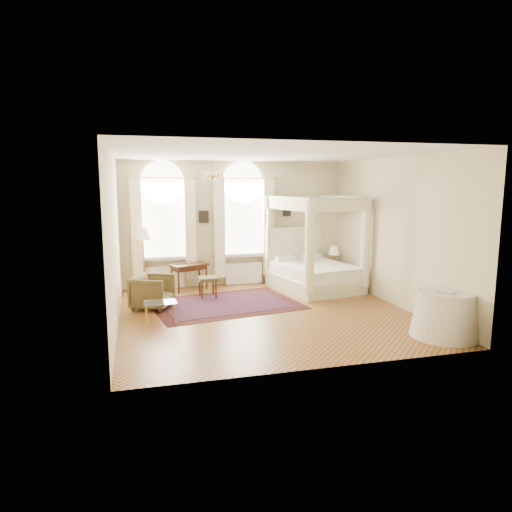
{
  "coord_description": "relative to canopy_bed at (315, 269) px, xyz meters",
  "views": [
    {
      "loc": [
        -2.6,
        -8.97,
        2.72
      ],
      "look_at": [
        -0.11,
        0.4,
        1.17
      ],
      "focal_mm": 32.0,
      "sensor_mm": 36.0,
      "label": 1
    }
  ],
  "objects": [
    {
      "name": "window_left",
      "position": [
        -3.73,
        1.06,
        0.94
      ],
      "size": [
        1.62,
        0.27,
        3.29
      ],
      "color": "white",
      "rests_on": "room_walls"
    },
    {
      "name": "armchair",
      "position": [
        -4.13,
        -0.79,
        -0.18
      ],
      "size": [
        1.06,
        1.05,
        0.74
      ],
      "primitive_type": "imported",
      "rotation": [
        0.0,
        0.0,
        1.15
      ],
      "color": "#4A3D1F",
      "rests_on": "ground"
    },
    {
      "name": "room_walls",
      "position": [
        -1.83,
        -1.81,
        1.44
      ],
      "size": [
        6.0,
        6.0,
        6.0
      ],
      "color": "beige",
      "rests_on": "ground"
    },
    {
      "name": "nightstand_lamp",
      "position": [
        0.92,
        0.85,
        0.29
      ],
      "size": [
        0.3,
        0.3,
        0.44
      ],
      "color": "#BB883E",
      "rests_on": "nightstand"
    },
    {
      "name": "canopy_bed",
      "position": [
        0.0,
        0.0,
        0.0
      ],
      "size": [
        2.19,
        2.51,
        2.39
      ],
      "color": "beige",
      "rests_on": "ground"
    },
    {
      "name": "floor_lamp",
      "position": [
        -4.26,
        0.89,
        0.86
      ],
      "size": [
        0.42,
        0.42,
        1.65
      ],
      "color": "#BB883E",
      "rests_on": "ground"
    },
    {
      "name": "wall_pictures",
      "position": [
        -1.74,
        1.16,
        1.35
      ],
      "size": [
        2.54,
        0.03,
        0.39
      ],
      "color": "black",
      "rests_on": "room_walls"
    },
    {
      "name": "laptop",
      "position": [
        -3.37,
        0.78,
        0.16
      ],
      "size": [
        0.4,
        0.33,
        0.03
      ],
      "primitive_type": "imported",
      "rotation": [
        0.0,
        0.0,
        3.55
      ],
      "color": "black",
      "rests_on": "writing_desk"
    },
    {
      "name": "writing_desk",
      "position": [
        -3.15,
        0.72,
        0.04
      ],
      "size": [
        1.03,
        0.79,
        0.69
      ],
      "color": "#3C2110",
      "rests_on": "ground"
    },
    {
      "name": "chandelier",
      "position": [
        -2.73,
        -0.61,
        2.36
      ],
      "size": [
        0.51,
        0.45,
        0.5
      ],
      "color": "#BB883E",
      "rests_on": "room_walls"
    },
    {
      "name": "coffee_table",
      "position": [
        -4.02,
        -1.93,
        -0.16
      ],
      "size": [
        0.64,
        0.46,
        0.43
      ],
      "color": "white",
      "rests_on": "ground"
    },
    {
      "name": "book",
      "position": [
        0.68,
        -4.14,
        0.3
      ],
      "size": [
        0.27,
        0.33,
        0.03
      ],
      "primitive_type": "imported",
      "rotation": [
        0.0,
        0.0,
        0.19
      ],
      "color": "black",
      "rests_on": "side_table"
    },
    {
      "name": "ground",
      "position": [
        -1.83,
        -1.81,
        -0.54
      ],
      "size": [
        6.0,
        6.0,
        0.0
      ],
      "primitive_type": "plane",
      "color": "olive",
      "rests_on": "ground"
    },
    {
      "name": "oriental_rug",
      "position": [
        -2.53,
        -0.87,
        -0.54
      ],
      "size": [
        3.55,
        2.81,
        0.01
      ],
      "color": "#3A110D",
      "rests_on": "ground"
    },
    {
      "name": "side_table",
      "position": [
        0.87,
        -4.04,
        -0.14
      ],
      "size": [
        1.21,
        1.21,
        0.83
      ],
      "color": "beige",
      "rests_on": "ground"
    },
    {
      "name": "stool",
      "position": [
        -2.81,
        -0.15,
        -0.13
      ],
      "size": [
        0.45,
        0.45,
        0.5
      ],
      "color": "#40391B",
      "rests_on": "ground"
    },
    {
      "name": "nightstand",
      "position": [
        0.87,
        0.89,
        -0.27
      ],
      "size": [
        0.45,
        0.43,
        0.54
      ],
      "primitive_type": "cube",
      "rotation": [
        0.0,
        0.0,
        -0.25
      ],
      "color": "#3C2110",
      "rests_on": "ground"
    },
    {
      "name": "window_right",
      "position": [
        -1.63,
        1.06,
        0.94
      ],
      "size": [
        1.62,
        0.27,
        3.29
      ],
      "color": "white",
      "rests_on": "room_walls"
    }
  ]
}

